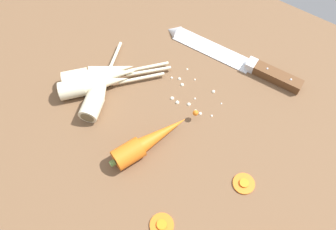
# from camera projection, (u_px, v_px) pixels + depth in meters

# --- Properties ---
(ground_plane) EXTENTS (1.20, 0.90, 0.04)m
(ground_plane) POSITION_uv_depth(u_px,v_px,m) (173.00, 117.00, 0.73)
(ground_plane) COLOR brown
(chefs_knife) EXTENTS (0.35, 0.05, 0.04)m
(chefs_knife) POSITION_uv_depth(u_px,v_px,m) (228.00, 56.00, 0.79)
(chefs_knife) COLOR silver
(chefs_knife) RESTS_ON ground_plane
(whole_carrot) EXTENTS (0.10, 0.20, 0.04)m
(whole_carrot) POSITION_uv_depth(u_px,v_px,m) (149.00, 141.00, 0.66)
(whole_carrot) COLOR orange
(whole_carrot) RESTS_ON ground_plane
(parsnip_front) EXTENTS (0.17, 0.18, 0.04)m
(parsnip_front) POSITION_uv_depth(u_px,v_px,m) (103.00, 76.00, 0.74)
(parsnip_front) COLOR beige
(parsnip_front) RESTS_ON ground_plane
(parsnip_mid_left) EXTENTS (0.10, 0.21, 0.04)m
(parsnip_mid_left) POSITION_uv_depth(u_px,v_px,m) (99.00, 90.00, 0.72)
(parsnip_mid_left) COLOR beige
(parsnip_mid_left) RESTS_ON ground_plane
(parsnip_mid_right) EXTENTS (0.17, 0.20, 0.04)m
(parsnip_mid_right) POSITION_uv_depth(u_px,v_px,m) (98.00, 74.00, 0.74)
(parsnip_mid_right) COLOR beige
(parsnip_mid_right) RESTS_ON ground_plane
(parsnip_back) EXTENTS (0.17, 0.19, 0.04)m
(parsnip_back) POSITION_uv_depth(u_px,v_px,m) (94.00, 85.00, 0.73)
(parsnip_back) COLOR beige
(parsnip_back) RESTS_ON ground_plane
(carrot_slice_stray_near) EXTENTS (0.04, 0.04, 0.01)m
(carrot_slice_stray_near) POSITION_uv_depth(u_px,v_px,m) (244.00, 183.00, 0.63)
(carrot_slice_stray_near) COLOR orange
(carrot_slice_stray_near) RESTS_ON ground_plane
(carrot_slice_stray_mid) EXTENTS (0.04, 0.04, 0.01)m
(carrot_slice_stray_mid) POSITION_uv_depth(u_px,v_px,m) (162.00, 225.00, 0.59)
(carrot_slice_stray_mid) COLOR orange
(carrot_slice_stray_mid) RESTS_ON ground_plane
(mince_crumbs) EXTENTS (0.13, 0.10, 0.01)m
(mince_crumbs) POSITION_uv_depth(u_px,v_px,m) (188.00, 95.00, 0.73)
(mince_crumbs) COLOR silver
(mince_crumbs) RESTS_ON ground_plane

